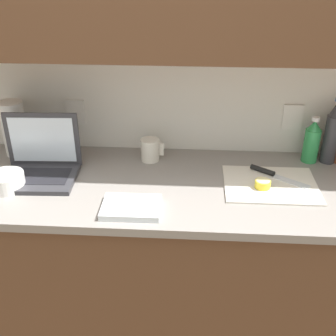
{
  "coord_description": "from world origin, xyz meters",
  "views": [
    {
      "loc": [
        0.26,
        -1.51,
        1.83
      ],
      "look_at": [
        0.17,
        -0.01,
        1.01
      ],
      "focal_mm": 45.0,
      "sensor_mm": 36.0,
      "label": 1
    }
  ],
  "objects_px": {
    "bowl_white": "(7,181)",
    "bottle_green_soda": "(312,142)",
    "knife": "(269,173)",
    "measuring_cup": "(150,150)",
    "cutting_board": "(270,184)",
    "bottle_oil_tall": "(332,133)",
    "lemon_half_cut": "(263,184)",
    "laptop": "(41,162)",
    "paper_towel_roll": "(14,129)"
  },
  "relations": [
    {
      "from": "bowl_white",
      "to": "bottle_green_soda",
      "type": "bearing_deg",
      "value": 14.2
    },
    {
      "from": "knife",
      "to": "bottle_green_soda",
      "type": "height_order",
      "value": "bottle_green_soda"
    },
    {
      "from": "knife",
      "to": "measuring_cup",
      "type": "xyz_separation_m",
      "value": [
        -0.52,
        0.12,
        0.03
      ]
    },
    {
      "from": "cutting_board",
      "to": "bottle_oil_tall",
      "type": "xyz_separation_m",
      "value": [
        0.29,
        0.23,
        0.14
      ]
    },
    {
      "from": "cutting_board",
      "to": "lemon_half_cut",
      "type": "height_order",
      "value": "lemon_half_cut"
    },
    {
      "from": "knife",
      "to": "measuring_cup",
      "type": "relative_size",
      "value": 2.23
    },
    {
      "from": "cutting_board",
      "to": "knife",
      "type": "distance_m",
      "value": 0.08
    },
    {
      "from": "laptop",
      "to": "paper_towel_roll",
      "type": "relative_size",
      "value": 1.25
    },
    {
      "from": "measuring_cup",
      "to": "bowl_white",
      "type": "height_order",
      "value": "measuring_cup"
    },
    {
      "from": "bottle_oil_tall",
      "to": "measuring_cup",
      "type": "distance_m",
      "value": 0.81
    },
    {
      "from": "measuring_cup",
      "to": "laptop",
      "type": "bearing_deg",
      "value": -159.63
    },
    {
      "from": "cutting_board",
      "to": "measuring_cup",
      "type": "relative_size",
      "value": 3.62
    },
    {
      "from": "cutting_board",
      "to": "paper_towel_roll",
      "type": "xyz_separation_m",
      "value": [
        -1.15,
        0.22,
        0.13
      ]
    },
    {
      "from": "laptop",
      "to": "paper_towel_roll",
      "type": "xyz_separation_m",
      "value": [
        -0.18,
        0.19,
        0.07
      ]
    },
    {
      "from": "bottle_green_soda",
      "to": "knife",
      "type": "bearing_deg",
      "value": -142.34
    },
    {
      "from": "bowl_white",
      "to": "measuring_cup",
      "type": "bearing_deg",
      "value": 27.27
    },
    {
      "from": "cutting_board",
      "to": "paper_towel_roll",
      "type": "height_order",
      "value": "paper_towel_roll"
    },
    {
      "from": "cutting_board",
      "to": "measuring_cup",
      "type": "xyz_separation_m",
      "value": [
        -0.52,
        0.2,
        0.05
      ]
    },
    {
      "from": "laptop",
      "to": "cutting_board",
      "type": "distance_m",
      "value": 0.97
    },
    {
      "from": "laptop",
      "to": "cutting_board",
      "type": "bearing_deg",
      "value": -4.0
    },
    {
      "from": "knife",
      "to": "bottle_oil_tall",
      "type": "xyz_separation_m",
      "value": [
        0.28,
        0.16,
        0.12
      ]
    },
    {
      "from": "bottle_green_soda",
      "to": "bottle_oil_tall",
      "type": "xyz_separation_m",
      "value": [
        0.08,
        0.0,
        0.04
      ]
    },
    {
      "from": "laptop",
      "to": "knife",
      "type": "relative_size",
      "value": 1.38
    },
    {
      "from": "knife",
      "to": "measuring_cup",
      "type": "distance_m",
      "value": 0.54
    },
    {
      "from": "laptop",
      "to": "bottle_green_soda",
      "type": "xyz_separation_m",
      "value": [
        1.18,
        0.21,
        0.04
      ]
    },
    {
      "from": "bowl_white",
      "to": "cutting_board",
      "type": "bearing_deg",
      "value": 4.92
    },
    {
      "from": "laptop",
      "to": "bowl_white",
      "type": "xyz_separation_m",
      "value": [
        -0.11,
        -0.12,
        -0.03
      ]
    },
    {
      "from": "measuring_cup",
      "to": "cutting_board",
      "type": "bearing_deg",
      "value": -20.59
    },
    {
      "from": "laptop",
      "to": "cutting_board",
      "type": "relative_size",
      "value": 0.85
    },
    {
      "from": "bottle_oil_tall",
      "to": "paper_towel_roll",
      "type": "bearing_deg",
      "value": -179.53
    },
    {
      "from": "bottle_oil_tall",
      "to": "measuring_cup",
      "type": "bearing_deg",
      "value": -177.35
    },
    {
      "from": "bottle_oil_tall",
      "to": "measuring_cup",
      "type": "height_order",
      "value": "bottle_oil_tall"
    },
    {
      "from": "bottle_green_soda",
      "to": "paper_towel_roll",
      "type": "distance_m",
      "value": 1.36
    },
    {
      "from": "laptop",
      "to": "knife",
      "type": "height_order",
      "value": "laptop"
    },
    {
      "from": "lemon_half_cut",
      "to": "bottle_oil_tall",
      "type": "height_order",
      "value": "bottle_oil_tall"
    },
    {
      "from": "laptop",
      "to": "cutting_board",
      "type": "height_order",
      "value": "laptop"
    },
    {
      "from": "knife",
      "to": "lemon_half_cut",
      "type": "bearing_deg",
      "value": -76.78
    },
    {
      "from": "bottle_green_soda",
      "to": "bottle_oil_tall",
      "type": "relative_size",
      "value": 0.7
    },
    {
      "from": "lemon_half_cut",
      "to": "bowl_white",
      "type": "height_order",
      "value": "bowl_white"
    },
    {
      "from": "bottle_oil_tall",
      "to": "laptop",
      "type": "bearing_deg",
      "value": -170.74
    },
    {
      "from": "cutting_board",
      "to": "bowl_white",
      "type": "relative_size",
      "value": 2.66
    },
    {
      "from": "cutting_board",
      "to": "bowl_white",
      "type": "distance_m",
      "value": 1.08
    },
    {
      "from": "knife",
      "to": "bottle_green_soda",
      "type": "distance_m",
      "value": 0.27
    },
    {
      "from": "measuring_cup",
      "to": "bowl_white",
      "type": "distance_m",
      "value": 0.63
    },
    {
      "from": "laptop",
      "to": "bottle_oil_tall",
      "type": "relative_size",
      "value": 1.05
    },
    {
      "from": "lemon_half_cut",
      "to": "paper_towel_roll",
      "type": "height_order",
      "value": "paper_towel_roll"
    },
    {
      "from": "bottle_green_soda",
      "to": "bottle_oil_tall",
      "type": "height_order",
      "value": "bottle_oil_tall"
    },
    {
      "from": "cutting_board",
      "to": "bowl_white",
      "type": "height_order",
      "value": "bowl_white"
    },
    {
      "from": "lemon_half_cut",
      "to": "measuring_cup",
      "type": "height_order",
      "value": "measuring_cup"
    },
    {
      "from": "lemon_half_cut",
      "to": "measuring_cup",
      "type": "relative_size",
      "value": 0.6
    }
  ]
}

